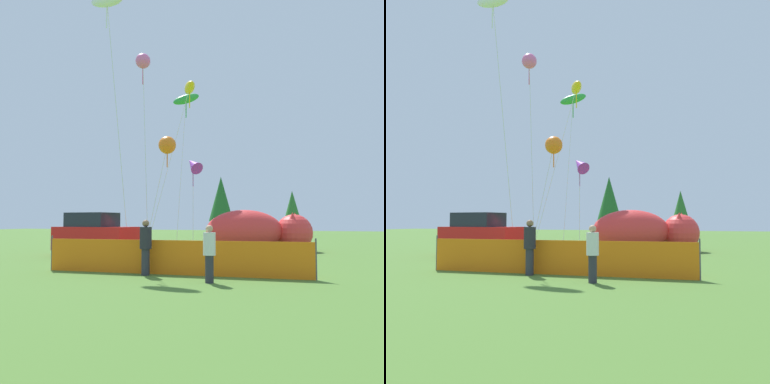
% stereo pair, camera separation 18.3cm
% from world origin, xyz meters
% --- Properties ---
extents(ground_plane, '(120.00, 120.00, 0.00)m').
position_xyz_m(ground_plane, '(0.00, 0.00, 0.00)').
color(ground_plane, '#4C752D').
extents(parked_car, '(4.12, 2.22, 2.15)m').
position_xyz_m(parked_car, '(-4.69, 2.04, 1.05)').
color(parked_car, red).
rests_on(parked_car, ground).
extents(folding_chair, '(0.67, 0.67, 0.92)m').
position_xyz_m(folding_chair, '(4.31, -0.77, 0.55)').
color(folding_chair, black).
rests_on(folding_chair, ground).
extents(inflatable_cat, '(6.10, 4.55, 2.35)m').
position_xyz_m(inflatable_cat, '(2.33, 7.65, 1.09)').
color(inflatable_cat, red).
rests_on(inflatable_cat, ground).
extents(safety_fence, '(9.04, 0.64, 1.22)m').
position_xyz_m(safety_fence, '(1.80, -3.42, 0.56)').
color(safety_fence, orange).
rests_on(safety_fence, ground).
extents(spectator_in_grey_shirt, '(0.39, 0.39, 1.78)m').
position_xyz_m(spectator_in_grey_shirt, '(1.06, -3.83, 0.97)').
color(spectator_in_grey_shirt, '#2D2D38').
rests_on(spectator_in_grey_shirt, ground).
extents(spectator_in_yellow_shirt, '(0.35, 0.35, 1.63)m').
position_xyz_m(spectator_in_yellow_shirt, '(3.51, -4.74, 0.89)').
color(spectator_in_yellow_shirt, '#2D2D38').
rests_on(spectator_in_yellow_shirt, ground).
extents(kite_purple_delta, '(1.53, 1.72, 5.70)m').
position_xyz_m(kite_purple_delta, '(-1.36, 7.21, 5.05)').
color(kite_purple_delta, silver).
rests_on(kite_purple_delta, ground).
extents(kite_yellow_hero, '(2.98, 2.78, 10.50)m').
position_xyz_m(kite_yellow_hero, '(-2.07, 8.47, 10.09)').
color(kite_yellow_hero, silver).
rests_on(kite_yellow_hero, ground).
extents(kite_pink_octopus, '(1.10, 1.02, 10.86)m').
position_xyz_m(kite_pink_octopus, '(-3.14, 4.13, 10.39)').
color(kite_pink_octopus, silver).
rests_on(kite_pink_octopus, ground).
extents(kite_orange_flower, '(1.85, 1.03, 6.64)m').
position_xyz_m(kite_orange_flower, '(-2.58, 6.18, 6.11)').
color(kite_orange_flower, silver).
rests_on(kite_orange_flower, ground).
extents(kite_white_ghost, '(2.11, 2.69, 12.33)m').
position_xyz_m(kite_white_ghost, '(-2.99, 0.17, 11.80)').
color(kite_white_ghost, silver).
rests_on(kite_white_ghost, ground).
extents(kite_green_fish, '(2.03, 3.51, 10.71)m').
position_xyz_m(kite_green_fish, '(-3.19, 10.78, 10.09)').
color(kite_green_fish, silver).
rests_on(kite_green_fish, ground).
extents(horizon_tree_east, '(2.96, 2.96, 7.07)m').
position_xyz_m(horizon_tree_east, '(-7.32, 33.27, 4.34)').
color(horizon_tree_east, brown).
rests_on(horizon_tree_east, ground).
extents(horizon_tree_west, '(2.25, 2.25, 5.37)m').
position_xyz_m(horizon_tree_west, '(0.76, 36.17, 3.30)').
color(horizon_tree_west, brown).
rests_on(horizon_tree_west, ground).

